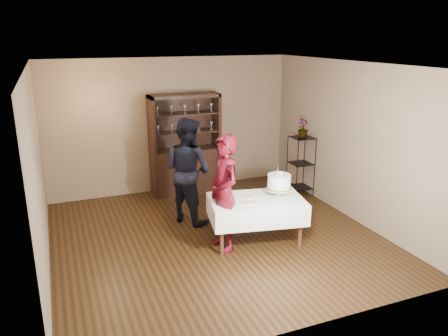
% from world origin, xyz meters
% --- Properties ---
extents(floor, '(5.00, 5.00, 0.00)m').
position_xyz_m(floor, '(0.00, 0.00, 0.00)').
color(floor, black).
rests_on(floor, ground).
extents(ceiling, '(5.00, 5.00, 0.00)m').
position_xyz_m(ceiling, '(0.00, 0.00, 2.70)').
color(ceiling, white).
rests_on(ceiling, back_wall).
extents(back_wall, '(5.00, 0.02, 2.70)m').
position_xyz_m(back_wall, '(0.00, 2.50, 1.35)').
color(back_wall, '#706048').
rests_on(back_wall, floor).
extents(wall_left, '(0.02, 5.00, 2.70)m').
position_xyz_m(wall_left, '(-2.50, 0.00, 1.35)').
color(wall_left, '#706048').
rests_on(wall_left, floor).
extents(wall_right, '(0.02, 5.00, 2.70)m').
position_xyz_m(wall_right, '(2.50, 0.00, 1.35)').
color(wall_right, '#706048').
rests_on(wall_right, floor).
extents(china_hutch, '(1.40, 0.48, 2.00)m').
position_xyz_m(china_hutch, '(0.20, 2.25, 0.66)').
color(china_hutch, black).
rests_on(china_hutch, floor).
extents(plant_etagere, '(0.42, 0.42, 1.20)m').
position_xyz_m(plant_etagere, '(2.28, 1.20, 0.65)').
color(plant_etagere, black).
rests_on(plant_etagere, floor).
extents(cake_table, '(1.57, 1.14, 0.71)m').
position_xyz_m(cake_table, '(0.53, -0.39, 0.54)').
color(cake_table, white).
rests_on(cake_table, floor).
extents(woman, '(0.46, 0.66, 1.76)m').
position_xyz_m(woman, '(-0.01, -0.39, 0.88)').
color(woman, '#35040D').
rests_on(woman, floor).
extents(man, '(1.04, 1.11, 1.81)m').
position_xyz_m(man, '(-0.19, 0.82, 0.91)').
color(man, black).
rests_on(man, floor).
extents(cake, '(0.42, 0.42, 0.55)m').
position_xyz_m(cake, '(0.90, -0.41, 0.93)').
color(cake, silver).
rests_on(cake, cake_table).
extents(plate_near, '(0.24, 0.24, 0.01)m').
position_xyz_m(plate_near, '(0.34, -0.50, 0.72)').
color(plate_near, silver).
rests_on(plate_near, cake_table).
extents(plate_far, '(0.20, 0.20, 0.01)m').
position_xyz_m(plate_far, '(0.42, -0.25, 0.72)').
color(plate_far, silver).
rests_on(plate_far, cake_table).
extents(potted_plant, '(0.22, 0.22, 0.36)m').
position_xyz_m(potted_plant, '(2.27, 1.17, 1.37)').
color(potted_plant, '#517136').
rests_on(potted_plant, plant_etagere).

